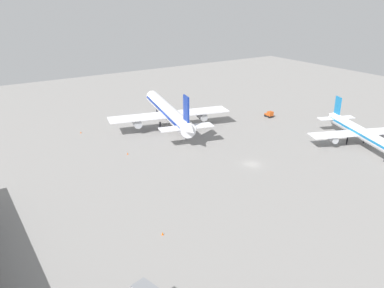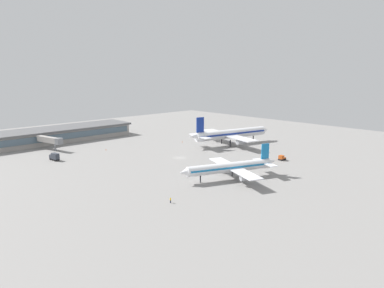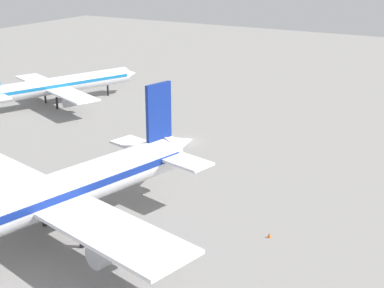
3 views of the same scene
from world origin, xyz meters
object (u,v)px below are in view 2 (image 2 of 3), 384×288
safety_cone_far_side (207,135)px  safety_cone_mid_apron (106,150)px  baggage_tug (282,158)px  catering_truck (55,157)px  airplane_taxiing (231,167)px  airplane_at_gate (230,134)px  ground_crew_worker (170,200)px  safety_cone_near_gate (182,142)px

safety_cone_far_side → safety_cone_mid_apron: bearing=-4.8°
safety_cone_mid_apron → safety_cone_far_side: same height
baggage_tug → catering_truck: (73.12, -69.35, 0.54)m
safety_cone_far_side → airplane_taxiing: bearing=49.3°
airplane_at_gate → baggage_tug: airplane_at_gate is taller
catering_truck → safety_cone_far_side: (-94.29, 3.14, -1.40)m
safety_cone_mid_apron → ground_crew_worker: bearing=73.5°
safety_cone_near_gate → safety_cone_far_side: 26.48m
airplane_at_gate → airplane_taxiing: airplane_at_gate is taller
safety_cone_near_gate → safety_cone_mid_apron: size_ratio=1.00×
airplane_at_gate → airplane_taxiing: bearing=-126.3°
baggage_tug → safety_cone_far_side: 69.52m
airplane_at_gate → ground_crew_worker: size_ratio=31.06×
baggage_tug → safety_cone_far_side: (-21.17, -66.21, -0.86)m
airplane_taxiing → safety_cone_far_side: size_ratio=63.11×
airplane_taxiing → safety_cone_near_gate: 71.02m
airplane_at_gate → safety_cone_mid_apron: (56.22, -33.56, -5.50)m
ground_crew_worker → safety_cone_far_side: ground_crew_worker is taller
airplane_at_gate → safety_cone_far_side: (-11.09, -27.85, -5.50)m
safety_cone_near_gate → airplane_at_gate: bearing=123.5°
safety_cone_near_gate → baggage_tug: bearing=94.5°
safety_cone_mid_apron → airplane_at_gate: bearing=149.2°
airplane_taxiing → airplane_at_gate: bearing=-118.0°
airplane_at_gate → ground_crew_worker: airplane_at_gate is taller
catering_truck → ground_crew_worker: bearing=175.7°
catering_truck → ground_crew_worker: size_ratio=3.47×
baggage_tug → safety_cone_mid_apron: baggage_tug is taller
airplane_at_gate → airplane_taxiing: (47.61, 40.50, -1.42)m
safety_cone_near_gate → ground_crew_worker: bearing=45.8°
airplane_taxiing → safety_cone_mid_apron: size_ratio=63.11×
ground_crew_worker → safety_cone_far_side: 115.18m
ground_crew_worker → catering_truck: bearing=114.1°
airplane_taxiing → catering_truck: size_ratio=6.53×
catering_truck → airplane_at_gate: bearing=-117.8°
airplane_at_gate → safety_cone_far_side: 30.48m
catering_truck → safety_cone_near_gate: bearing=-104.6°
baggage_tug → airplane_taxiing: bearing=6.3°
airplane_taxiing → baggage_tug: airplane_taxiing is taller
catering_truck → safety_cone_far_side: bearing=-99.3°
airplane_taxiing → baggage_tug: bearing=-155.1°
airplane_at_gate → catering_truck: size_ratio=8.95×
airplane_taxiing → safety_cone_mid_apron: airplane_taxiing is taller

